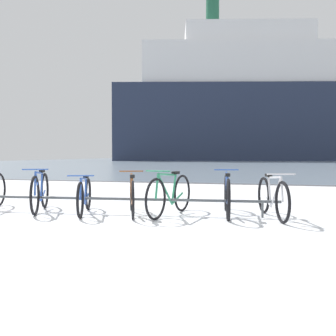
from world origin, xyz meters
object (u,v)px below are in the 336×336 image
Objects in this scene: bicycle_4 at (132,195)px; bicycle_5 at (170,195)px; bicycle_2 at (40,192)px; ferry_ship at (251,105)px; bicycle_3 at (84,196)px; bicycle_6 at (227,195)px; bicycle_7 at (272,197)px.

bicycle_4 is 0.91× the size of bicycle_5.
ferry_ship is (1.41, 62.28, 9.41)m from bicycle_2.
bicycle_2 reaches higher than bicycle_3.
bicycle_6 reaches higher than bicycle_4.
bicycle_5 is (0.69, 0.10, 0.02)m from bicycle_4.
bicycle_5 is 0.04× the size of ferry_ship.
bicycle_5 is at bearing -165.21° from bicycle_6.
bicycle_6 is at bearing 14.79° from bicycle_5.
bicycle_5 is at bearing 3.94° from bicycle_2.
bicycle_3 is at bearing -169.39° from bicycle_6.
bicycle_5 is (1.58, 0.22, 0.04)m from bicycle_3.
ferry_ship reaches higher than bicycle_5.
ferry_ship is (-0.44, 62.21, 9.43)m from bicycle_4.
bicycle_3 is at bearing -90.42° from ferry_ship.
bicycle_3 is 0.90m from bicycle_4.
bicycle_6 is (1.68, 0.37, 0.01)m from bicycle_4.
bicycle_6 is (3.53, 0.44, -0.01)m from bicycle_2.
bicycle_7 is (1.78, 0.19, -0.02)m from bicycle_5.
bicycle_3 is at bearing -2.62° from bicycle_2.
bicycle_6 is (2.57, 0.48, 0.03)m from bicycle_3.
bicycle_6 reaches higher than bicycle_3.
bicycle_2 is 0.90× the size of bicycle_5.
bicycle_4 is 1.72m from bicycle_6.
bicycle_2 is 3.56m from bicycle_6.
bicycle_3 is 0.97× the size of bicycle_4.
ferry_ship reaches higher than bicycle_7.
bicycle_4 is (0.89, 0.11, 0.02)m from bicycle_3.
bicycle_2 reaches higher than bicycle_7.
bicycle_4 is 0.69m from bicycle_5.
bicycle_2 is at bearing -177.81° from bicycle_4.
bicycle_6 is at bearing -88.04° from ferry_ship.
bicycle_4 is at bearing -167.68° from bicycle_6.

